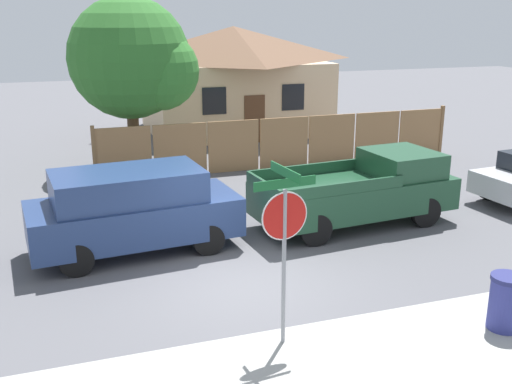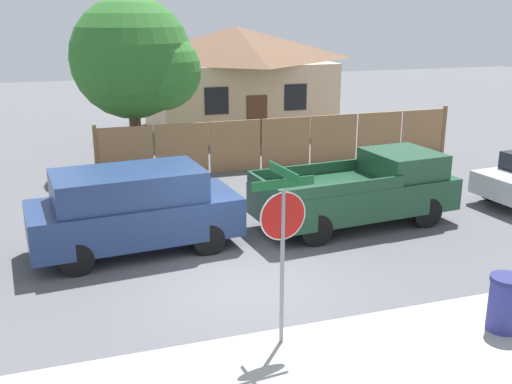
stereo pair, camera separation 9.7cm
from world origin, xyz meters
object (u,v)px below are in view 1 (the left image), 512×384
at_px(red_suv, 133,209).
at_px(house, 234,78).
at_px(oak_tree, 136,61).
at_px(orange_pickup, 361,190).
at_px(trash_bin, 506,302).
at_px(stop_sign, 284,226).

bearing_deg(red_suv, house, 59.34).
distance_m(house, oak_tree, 7.92).
distance_m(orange_pickup, trash_bin, 5.69).
bearing_deg(red_suv, orange_pickup, -4.81).
height_order(house, orange_pickup, house).
distance_m(oak_tree, trash_bin, 14.27).
distance_m(oak_tree, orange_pickup, 9.26).
relative_size(red_suv, trash_bin, 4.86).
height_order(orange_pickup, stop_sign, stop_sign).
distance_m(house, stop_sign, 18.81).
xyz_separation_m(oak_tree, red_suv, (-1.26, -7.56, -2.70)).
height_order(orange_pickup, trash_bin, orange_pickup).
distance_m(house, orange_pickup, 13.49).
relative_size(oak_tree, red_suv, 1.21).
height_order(oak_tree, stop_sign, oak_tree).
relative_size(house, trash_bin, 8.29).
height_order(oak_tree, orange_pickup, oak_tree).
relative_size(orange_pickup, trash_bin, 5.37).
bearing_deg(trash_bin, orange_pickup, 87.62).
bearing_deg(oak_tree, red_suv, -99.45).
distance_m(red_suv, trash_bin, 7.97).
relative_size(house, red_suv, 1.71).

